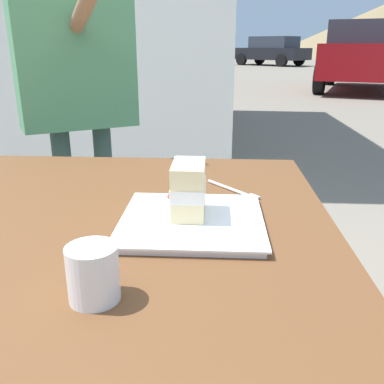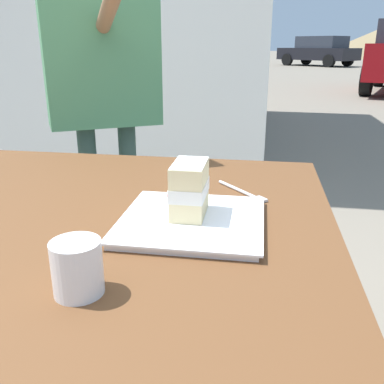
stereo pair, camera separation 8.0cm
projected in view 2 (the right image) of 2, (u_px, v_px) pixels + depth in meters
patio_table at (33, 305)px, 0.73m from camera, size 1.40×1.06×0.73m
dessert_plate at (192, 221)px, 0.83m from camera, size 0.28×0.28×0.02m
cake_slice at (189, 189)px, 0.82m from camera, size 0.11×0.07×0.11m
dessert_fork at (244, 192)px, 1.00m from camera, size 0.14×0.12×0.01m
coffee_cup at (77, 267)px, 0.59m from camera, size 0.07×0.07×0.08m
diner_person at (102, 58)px, 1.57m from camera, size 0.58×0.47×1.52m
parked_car_extra at (319, 51)px, 22.02m from camera, size 3.96×4.18×1.47m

